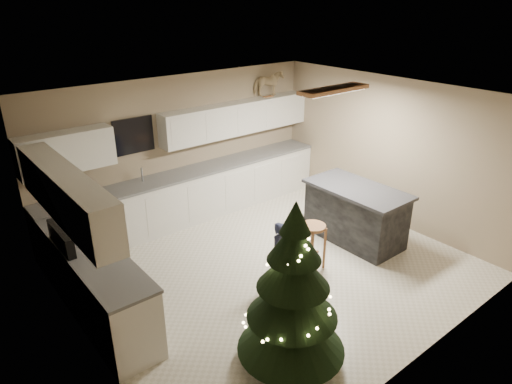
% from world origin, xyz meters
% --- Properties ---
extents(ground_plane, '(5.50, 5.50, 0.00)m').
position_xyz_m(ground_plane, '(0.00, 0.00, 0.00)').
color(ground_plane, beige).
extents(room_shell, '(5.52, 5.02, 2.61)m').
position_xyz_m(room_shell, '(0.02, 0.00, 1.75)').
color(room_shell, gray).
rests_on(room_shell, ground_plane).
extents(cabinetry, '(5.50, 3.20, 2.00)m').
position_xyz_m(cabinetry, '(-0.91, 1.65, 0.76)').
color(cabinetry, silver).
rests_on(cabinetry, ground_plane).
extents(island, '(0.90, 1.70, 0.95)m').
position_xyz_m(island, '(1.69, -0.21, 0.48)').
color(island, black).
rests_on(island, ground_plane).
extents(bar_stool, '(0.38, 0.38, 0.72)m').
position_xyz_m(bar_stool, '(0.50, -0.38, 0.55)').
color(bar_stool, '#966036').
rests_on(bar_stool, ground_plane).
extents(christmas_tree, '(1.26, 1.22, 2.01)m').
position_xyz_m(christmas_tree, '(-1.08, -1.60, 0.83)').
color(christmas_tree, '#3F2816').
rests_on(christmas_tree, ground_plane).
extents(toddler, '(0.36, 0.25, 0.94)m').
position_xyz_m(toddler, '(-0.11, -0.35, 0.47)').
color(toddler, '#1C1D3B').
rests_on(toddler, ground_plane).
extents(rocking_horse, '(0.62, 0.44, 0.50)m').
position_xyz_m(rocking_horse, '(1.91, 2.33, 2.26)').
color(rocking_horse, '#966036').
rests_on(rocking_horse, cabinetry).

